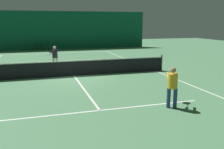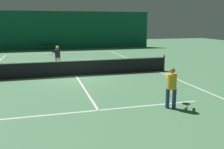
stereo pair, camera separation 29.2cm
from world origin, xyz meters
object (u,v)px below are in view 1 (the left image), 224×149
tennis_net (74,68)px  player_near (172,84)px  tennis_ball (170,95)px  player_far (55,56)px  courtside_chair_2 (44,46)px  courtside_chair_3 (49,46)px  courtside_chair_0 (33,46)px  courtside_chair_1 (38,46)px

tennis_net → player_near: bearing=-68.2°
tennis_net → tennis_ball: 6.51m
tennis_net → tennis_ball: bearing=-57.7°
tennis_net → player_near: 7.40m
player_far → courtside_chair_2: bearing=-147.3°
courtside_chair_3 → tennis_ball: size_ratio=12.73×
courtside_chair_0 → courtside_chair_2: same height
courtside_chair_3 → tennis_ball: (4.10, -20.83, -0.45)m
player_near → tennis_ball: bearing=-3.2°
player_far → courtside_chair_1: player_far is taller
courtside_chair_2 → courtside_chair_3: size_ratio=1.00×
player_far → courtside_chair_0: bearing=-141.7°
player_far → courtside_chair_1: bearing=-144.5°
courtside_chair_0 → tennis_net: bearing=9.2°
courtside_chair_0 → courtside_chair_1: same height
courtside_chair_2 → tennis_ball: size_ratio=12.73×
tennis_net → courtside_chair_1: tennis_net is taller
tennis_ball → player_near: bearing=-117.7°
tennis_net → tennis_ball: tennis_net is taller
courtside_chair_0 → courtside_chair_1: size_ratio=1.00×
player_near → courtside_chair_3: player_near is taller
courtside_chair_3 → player_far: bearing=-1.3°
courtside_chair_1 → courtside_chair_3: size_ratio=1.00×
courtside_chair_2 → courtside_chair_1: bearing=-90.0°
player_near → courtside_chair_2: 22.57m
player_far → courtside_chair_3: (0.28, 12.62, -0.45)m
tennis_net → courtside_chair_2: bearing=94.7°
player_near → player_far: size_ratio=0.98×
tennis_net → courtside_chair_2: 15.40m
tennis_net → courtside_chair_0: tennis_net is taller
courtside_chair_1 → tennis_ball: bearing=14.4°
courtside_chair_1 → courtside_chair_3: 1.24m
tennis_net → player_near: size_ratio=7.60×
courtside_chair_1 → tennis_ball: (5.34, -20.83, -0.45)m
courtside_chair_0 → player_near: bearing=13.3°
tennis_net → courtside_chair_2: size_ratio=14.29×
courtside_chair_2 → player_near: bearing=10.2°
courtside_chair_2 → courtside_chair_3: 0.62m
tennis_ball → courtside_chair_0: bearing=106.0°
tennis_net → courtside_chair_2: (-1.26, 15.35, -0.03)m
player_far → courtside_chair_2: 12.63m
courtside_chair_3 → courtside_chair_1: bearing=-90.0°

